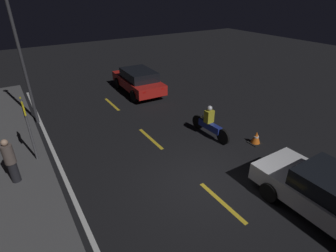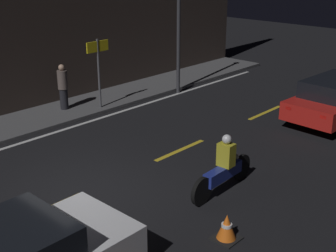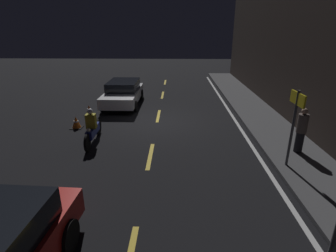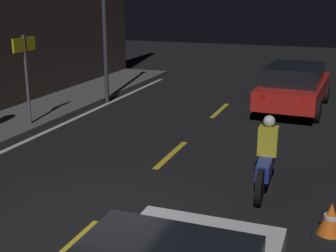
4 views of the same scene
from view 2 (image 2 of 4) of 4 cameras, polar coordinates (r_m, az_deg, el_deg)
ground_plane at (r=11.14m, az=-10.65°, el=-8.17°), size 56.00×56.00×0.00m
lane_dash_c at (r=10.67m, az=-14.98°, el=-9.92°), size 2.00×0.14×0.01m
lane_dash_d at (r=13.27m, az=1.48°, el=-2.95°), size 2.00×0.14×0.01m
lane_dash_e at (r=16.69m, az=11.75°, el=1.62°), size 2.00×0.14×0.01m
motorcycle at (r=10.91m, az=6.74°, el=-5.26°), size 2.29×0.37×1.40m
traffic_cone_mid at (r=9.34m, az=7.16°, el=-12.16°), size 0.50×0.50×0.54m
pedestrian at (r=16.50m, az=-12.68°, el=4.69°), size 0.34×0.34×1.58m
shop_sign at (r=16.25m, az=-8.51°, el=7.97°), size 0.90×0.08×2.40m
street_lamp at (r=18.06m, az=1.31°, el=13.98°), size 0.28×0.28×5.76m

